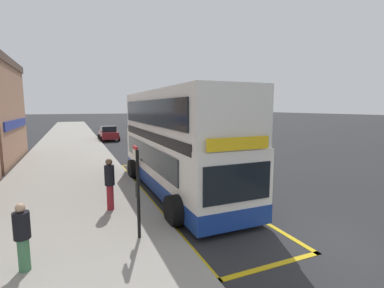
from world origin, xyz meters
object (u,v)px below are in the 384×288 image
object	(u,v)px
pedestrian_further_back	(22,235)
parked_car_maroon_distant	(137,122)
double_decker_bus	(176,145)
parked_car_maroon_behind	(108,133)
parked_car_white_far	(159,133)
bus_stop_sign	(137,184)
pedestrian_waiting_near_sign	(110,182)

from	to	relation	value
pedestrian_further_back	parked_car_maroon_distant	bearing A→B (deg)	75.02
double_decker_bus	pedestrian_further_back	world-z (taller)	double_decker_bus
parked_car_maroon_behind	parked_car_white_far	bearing A→B (deg)	163.52
parked_car_maroon_behind	pedestrian_further_back	distance (m)	25.96
pedestrian_further_back	parked_car_maroon_behind	bearing A→B (deg)	79.45
pedestrian_further_back	double_decker_bus	bearing A→B (deg)	41.94
double_decker_bus	bus_stop_sign	bearing A→B (deg)	-122.54
bus_stop_sign	parked_car_maroon_distant	world-z (taller)	bus_stop_sign
parked_car_white_far	pedestrian_waiting_near_sign	xyz separation A→B (m)	(-8.06, -21.08, 0.34)
parked_car_maroon_distant	bus_stop_sign	bearing A→B (deg)	-102.45
bus_stop_sign	pedestrian_further_back	size ratio (longest dim) A/B	1.64
double_decker_bus	pedestrian_further_back	bearing A→B (deg)	-138.06
bus_stop_sign	pedestrian_further_back	bearing A→B (deg)	-166.68
double_decker_bus	parked_car_maroon_distant	world-z (taller)	double_decker_bus
parked_car_maroon_distant	pedestrian_further_back	size ratio (longest dim) A/B	2.73
parked_car_maroon_behind	bus_stop_sign	bearing A→B (deg)	82.80
parked_car_maroon_distant	parked_car_maroon_behind	world-z (taller)	same
bus_stop_sign	pedestrian_waiting_near_sign	bearing A→B (deg)	100.74
pedestrian_further_back	bus_stop_sign	bearing A→B (deg)	13.32
parked_car_maroon_behind	parked_car_maroon_distant	bearing A→B (deg)	-112.35
double_decker_bus	parked_car_maroon_behind	xyz separation A→B (m)	(-0.55, 20.75, -1.26)
double_decker_bus	parked_car_maroon_behind	world-z (taller)	double_decker_bus
parked_car_maroon_distant	parked_car_white_far	distance (m)	23.29
pedestrian_waiting_near_sign	pedestrian_further_back	bearing A→B (deg)	-125.86
double_decker_bus	pedestrian_waiting_near_sign	world-z (taller)	double_decker_bus
parked_car_maroon_behind	pedestrian_further_back	xyz separation A→B (m)	(-4.75, -25.52, 0.17)
bus_stop_sign	parked_car_maroon_distant	distance (m)	47.73
parked_car_white_far	pedestrian_waiting_near_sign	size ratio (longest dim) A/B	2.31
bus_stop_sign	parked_car_maroon_behind	xyz separation A→B (m)	(2.09, 24.88, -0.85)
parked_car_maroon_behind	pedestrian_waiting_near_sign	xyz separation A→B (m)	(-2.55, -22.46, 0.34)
parked_car_maroon_distant	parked_car_white_far	bearing A→B (deg)	-96.26
parked_car_maroon_distant	pedestrian_further_back	world-z (taller)	pedestrian_further_back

